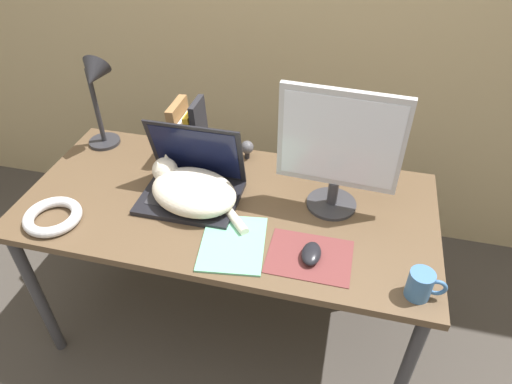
% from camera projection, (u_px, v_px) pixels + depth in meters
% --- Properties ---
extents(desk, '(1.49, 0.71, 0.71)m').
position_uv_depth(desk, '(228.00, 216.00, 1.70)').
color(desk, brown).
rests_on(desk, ground_plane).
extents(laptop, '(0.35, 0.27, 0.27)m').
position_uv_depth(laptop, '(192.00, 183.00, 1.66)').
color(laptop, black).
rests_on(laptop, desk).
extents(cat, '(0.41, 0.30, 0.14)m').
position_uv_depth(cat, '(192.00, 190.00, 1.61)').
color(cat, beige).
rests_on(cat, desk).
extents(external_monitor, '(0.41, 0.18, 0.45)m').
position_uv_depth(external_monitor, '(339.00, 148.00, 1.49)').
color(external_monitor, '#333338').
rests_on(external_monitor, desk).
extents(mousepad, '(0.27, 0.20, 0.00)m').
position_uv_depth(mousepad, '(309.00, 257.00, 1.45)').
color(mousepad, brown).
rests_on(mousepad, desk).
extents(computer_mouse, '(0.06, 0.10, 0.03)m').
position_uv_depth(computer_mouse, '(311.00, 254.00, 1.43)').
color(computer_mouse, black).
rests_on(computer_mouse, mousepad).
extents(book_row, '(0.12, 0.15, 0.26)m').
position_uv_depth(book_row, '(189.00, 133.00, 1.81)').
color(book_row, olive).
rests_on(book_row, desk).
extents(desk_lamp, '(0.17, 0.17, 0.41)m').
position_uv_depth(desk_lamp, '(96.00, 89.00, 1.76)').
color(desk_lamp, '#28282D').
rests_on(desk_lamp, desk).
extents(cable_coil, '(0.20, 0.20, 0.04)m').
position_uv_depth(cable_coil, '(53.00, 217.00, 1.57)').
color(cable_coil, silver).
rests_on(cable_coil, desk).
extents(notepad, '(0.24, 0.29, 0.01)m').
position_uv_depth(notepad, '(233.00, 243.00, 1.49)').
color(notepad, '#6BBC93').
rests_on(notepad, desk).
extents(webcam, '(0.05, 0.05, 0.08)m').
position_uv_depth(webcam, '(247.00, 148.00, 1.85)').
color(webcam, '#232328').
rests_on(webcam, desk).
extents(mug, '(0.11, 0.07, 0.09)m').
position_uv_depth(mug, '(421.00, 285.00, 1.30)').
color(mug, teal).
rests_on(mug, desk).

